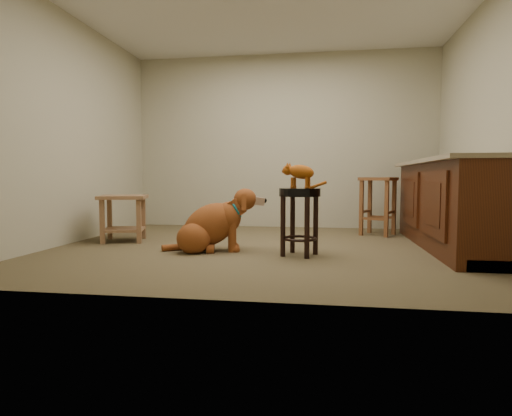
% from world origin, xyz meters
% --- Properties ---
extents(floor, '(4.50, 4.00, 0.01)m').
position_xyz_m(floor, '(0.00, 0.00, 0.00)').
color(floor, brown).
rests_on(floor, ground).
extents(room_shell, '(4.54, 4.04, 2.62)m').
position_xyz_m(room_shell, '(0.00, 0.00, 1.68)').
color(room_shell, '#ADA98B').
rests_on(room_shell, ground).
extents(cabinet_run, '(0.70, 2.56, 0.94)m').
position_xyz_m(cabinet_run, '(1.94, 0.30, 0.44)').
color(cabinet_run, '#451E0C').
rests_on(cabinet_run, ground).
extents(padded_stool, '(0.42, 0.42, 0.65)m').
position_xyz_m(padded_stool, '(0.38, -0.40, 0.46)').
color(padded_stool, black).
rests_on(padded_stool, ground).
extents(wood_stool, '(0.54, 0.54, 0.76)m').
position_xyz_m(wood_stool, '(1.32, 1.25, 0.39)').
color(wood_stool, brown).
rests_on(wood_stool, ground).
extents(side_table, '(0.65, 0.65, 0.54)m').
position_xyz_m(side_table, '(-1.72, 0.22, 0.36)').
color(side_table, brown).
rests_on(side_table, ground).
extents(golden_retriever, '(1.06, 0.59, 0.68)m').
position_xyz_m(golden_retriever, '(-0.52, -0.27, 0.26)').
color(golden_retriever, brown).
rests_on(golden_retriever, ground).
extents(tabby_kitten, '(0.44, 0.20, 0.27)m').
position_xyz_m(tabby_kitten, '(0.37, -0.39, 0.80)').
color(tabby_kitten, '#96460F').
rests_on(tabby_kitten, padded_stool).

